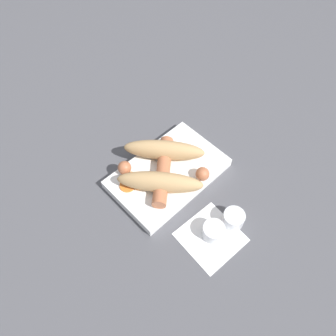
{
  "coord_description": "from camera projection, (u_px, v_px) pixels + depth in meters",
  "views": [
    {
      "loc": [
        0.27,
        0.28,
        0.61
      ],
      "look_at": [
        0.0,
        0.0,
        0.03
      ],
      "focal_mm": 35.0,
      "sensor_mm": 36.0,
      "label": 1
    }
  ],
  "objects": [
    {
      "name": "ground_plane",
      "position": [
        168.0,
        176.0,
        0.72
      ],
      "size": [
        3.0,
        3.0,
        0.0
      ],
      "primitive_type": "plane",
      "color": "#4C4C51"
    },
    {
      "name": "food_tray",
      "position": [
        168.0,
        173.0,
        0.71
      ],
      "size": [
        0.24,
        0.16,
        0.02
      ],
      "color": "white",
      "rests_on": "ground_plane"
    },
    {
      "name": "bread_roll",
      "position": [
        162.0,
        166.0,
        0.68
      ],
      "size": [
        0.21,
        0.21,
        0.05
      ],
      "color": "tan",
      "rests_on": "food_tray"
    },
    {
      "name": "sausage",
      "position": [
        163.0,
        171.0,
        0.69
      ],
      "size": [
        0.14,
        0.15,
        0.03
      ],
      "color": "#B26642",
      "rests_on": "food_tray"
    },
    {
      "name": "pickled_veggies",
      "position": [
        132.0,
        182.0,
        0.69
      ],
      "size": [
        0.06,
        0.07,
        0.0
      ],
      "color": "orange",
      "rests_on": "food_tray"
    },
    {
      "name": "napkin",
      "position": [
        211.0,
        237.0,
        0.64
      ],
      "size": [
        0.12,
        0.12,
        0.0
      ],
      "color": "white",
      "rests_on": "ground_plane"
    },
    {
      "name": "condiment_cup_near",
      "position": [
        213.0,
        232.0,
        0.64
      ],
      "size": [
        0.04,
        0.04,
        0.03
      ],
      "color": "silver",
      "rests_on": "ground_plane"
    },
    {
      "name": "condiment_cup_far",
      "position": [
        233.0,
        219.0,
        0.65
      ],
      "size": [
        0.04,
        0.04,
        0.03
      ],
      "color": "silver",
      "rests_on": "ground_plane"
    }
  ]
}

